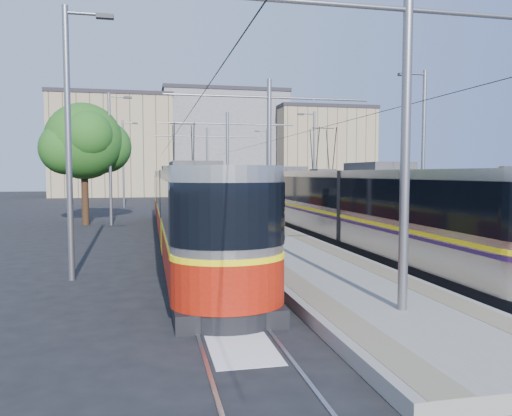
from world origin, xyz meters
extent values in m
plane|color=black|center=(0.00, 0.00, 0.00)|extent=(160.00, 160.00, 0.00)
cube|color=gray|center=(0.00, 17.00, 0.15)|extent=(4.00, 50.00, 0.30)
cube|color=gray|center=(-1.45, 17.00, 0.30)|extent=(0.70, 50.00, 0.01)
cube|color=gray|center=(1.45, 17.00, 0.30)|extent=(0.70, 50.00, 0.01)
cube|color=gray|center=(-4.32, 17.00, 0.01)|extent=(0.07, 70.00, 0.03)
cube|color=gray|center=(-2.88, 17.00, 0.01)|extent=(0.07, 70.00, 0.03)
cube|color=gray|center=(2.88, 17.00, 0.01)|extent=(0.07, 70.00, 0.03)
cube|color=gray|center=(4.32, 17.00, 0.01)|extent=(0.07, 70.00, 0.03)
cube|color=silver|center=(-3.60, -3.00, 0.01)|extent=(1.20, 5.00, 0.01)
cube|color=black|center=(-3.60, 10.38, 0.20)|extent=(2.30, 28.61, 0.40)
cube|color=#B8B3A8|center=(-3.60, 10.38, 1.85)|extent=(2.40, 27.01, 2.90)
cube|color=black|center=(-3.60, 10.38, 2.35)|extent=(2.43, 27.01, 1.30)
cube|color=#FFE80D|center=(-3.60, 10.38, 1.45)|extent=(2.43, 27.01, 0.12)
cube|color=#A41809|center=(-3.60, 10.38, 0.95)|extent=(2.42, 27.01, 1.10)
cube|color=#2D2D30|center=(-3.60, 10.38, 3.45)|extent=(1.68, 3.00, 0.30)
cube|color=black|center=(3.60, 11.08, 0.20)|extent=(2.30, 31.68, 0.40)
cube|color=#BAB3AA|center=(3.60, 11.08, 1.85)|extent=(2.40, 30.08, 2.90)
cube|color=black|center=(3.60, 11.08, 2.35)|extent=(2.43, 30.08, 1.30)
cube|color=yellow|center=(3.60, 11.08, 1.45)|extent=(2.43, 30.08, 0.12)
cube|color=#2B1344|center=(3.60, 11.08, 1.30)|extent=(2.43, 30.08, 0.10)
cube|color=#2D2D30|center=(3.60, 11.08, 3.45)|extent=(1.68, 3.00, 0.30)
cylinder|color=slate|center=(0.00, -4.00, 3.80)|extent=(0.20, 0.20, 7.00)
cylinder|color=slate|center=(0.00, -4.00, 6.50)|extent=(9.20, 0.10, 0.10)
cylinder|color=slate|center=(0.00, 8.00, 3.80)|extent=(0.20, 0.20, 7.00)
cylinder|color=slate|center=(0.00, 8.00, 6.50)|extent=(9.20, 0.10, 0.10)
cylinder|color=slate|center=(0.00, 20.00, 3.80)|extent=(0.20, 0.20, 7.00)
cylinder|color=slate|center=(0.00, 20.00, 6.50)|extent=(9.20, 0.10, 0.10)
cylinder|color=slate|center=(0.00, 32.00, 3.80)|extent=(0.20, 0.20, 7.00)
cylinder|color=slate|center=(0.00, 32.00, 6.50)|extent=(9.20, 0.10, 0.10)
cylinder|color=black|center=(-3.60, 17.00, 5.55)|extent=(0.02, 70.00, 0.02)
cylinder|color=black|center=(3.60, 17.00, 5.55)|extent=(0.02, 70.00, 0.02)
cylinder|color=slate|center=(-7.50, 2.00, 4.00)|extent=(0.18, 0.18, 8.00)
cube|color=#2D2D30|center=(-6.40, 2.00, 7.75)|extent=(0.50, 0.22, 0.12)
cylinder|color=slate|center=(-7.50, 18.00, 4.00)|extent=(0.18, 0.18, 8.00)
cube|color=#2D2D30|center=(-6.40, 18.00, 7.75)|extent=(0.50, 0.22, 0.12)
cylinder|color=slate|center=(-7.50, 34.00, 4.00)|extent=(0.18, 0.18, 8.00)
cube|color=#2D2D30|center=(-6.40, 34.00, 7.75)|extent=(0.50, 0.22, 0.12)
cylinder|color=slate|center=(7.50, 8.00, 4.00)|extent=(0.18, 0.18, 8.00)
cube|color=#2D2D30|center=(6.40, 8.00, 7.75)|extent=(0.50, 0.22, 0.12)
cylinder|color=slate|center=(7.50, 24.00, 4.00)|extent=(0.18, 0.18, 8.00)
cube|color=#2D2D30|center=(6.40, 24.00, 7.75)|extent=(0.50, 0.22, 0.12)
cylinder|color=slate|center=(7.50, 40.00, 4.00)|extent=(0.18, 0.18, 8.00)
cube|color=#2D2D30|center=(6.40, 40.00, 7.75)|extent=(0.50, 0.22, 0.12)
cube|color=black|center=(0.38, 12.02, 1.33)|extent=(0.58, 0.92, 2.06)
cube|color=black|center=(0.38, 12.02, 1.47)|extent=(0.62, 0.96, 1.08)
cylinder|color=#382314|center=(-9.07, 18.59, 1.55)|extent=(0.43, 0.43, 3.10)
sphere|color=#1A4814|center=(-9.07, 18.59, 5.13)|extent=(4.64, 4.64, 4.64)
sphere|color=#1A4814|center=(-7.90, 19.37, 4.84)|extent=(3.29, 3.29, 3.29)
cube|color=#9C8C69|center=(-10.00, 60.00, 6.73)|extent=(16.00, 12.00, 13.45)
cube|color=#262328|center=(-10.00, 60.00, 13.70)|extent=(16.32, 12.24, 0.50)
cube|color=gray|center=(6.00, 64.00, 7.50)|extent=(18.00, 14.00, 15.00)
cube|color=#262328|center=(6.00, 64.00, 15.25)|extent=(18.36, 14.28, 0.50)
cube|color=#9C8C69|center=(20.00, 58.00, 6.19)|extent=(14.00, 10.00, 12.38)
cube|color=#262328|center=(20.00, 58.00, 12.63)|extent=(14.28, 10.20, 0.50)
camera|label=1|loc=(-5.21, -13.50, 3.18)|focal=35.00mm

